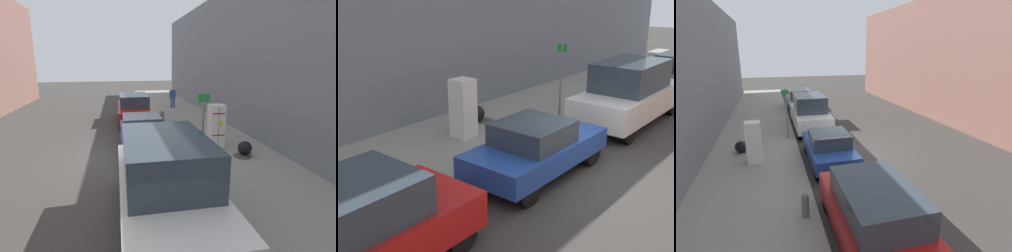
# 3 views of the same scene
# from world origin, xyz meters

# --- Properties ---
(ground_plane) EXTENTS (80.00, 80.00, 0.00)m
(ground_plane) POSITION_xyz_m (0.00, 0.00, 0.00)
(ground_plane) COLOR #383533
(sidewalk_slab) EXTENTS (4.10, 44.00, 0.17)m
(sidewalk_slab) POSITION_xyz_m (-4.42, 0.00, 0.09)
(sidewalk_slab) COLOR gray
(sidewalk_slab) RESTS_ON ground
(building_facade_across) EXTENTS (1.98, 37.40, 8.48)m
(building_facade_across) POSITION_xyz_m (8.60, 0.00, 4.24)
(building_facade_across) COLOR #7F564C
(building_facade_across) RESTS_ON ground
(discarded_refrigerator) EXTENTS (0.62, 0.62, 1.78)m
(discarded_refrigerator) POSITION_xyz_m (-4.34, -0.21, 1.06)
(discarded_refrigerator) COLOR white
(discarded_refrigerator) RESTS_ON sidewalk_slab
(manhole_cover) EXTENTS (0.70, 0.70, 0.02)m
(manhole_cover) POSITION_xyz_m (-4.87, 1.30, 0.18)
(manhole_cover) COLOR #47443F
(manhole_cover) RESTS_ON sidewalk_slab
(street_sign_post) EXTENTS (0.36, 0.07, 2.72)m
(street_sign_post) POSITION_xyz_m (-2.75, 2.72, 1.69)
(street_sign_post) COLOR slate
(street_sign_post) RESTS_ON sidewalk_slab
(fire_hydrant) EXTENTS (0.22, 0.22, 0.76)m
(fire_hydrant) POSITION_xyz_m (-2.77, -4.68, 0.56)
(fire_hydrant) COLOR slate
(fire_hydrant) RESTS_ON sidewalk_slab
(trash_bag) EXTENTS (0.55, 0.55, 0.55)m
(trash_bag) POSITION_xyz_m (-5.04, 1.12, 0.45)
(trash_bag) COLOR black
(trash_bag) RESTS_ON sidewalk_slab
(parked_suv_red) EXTENTS (1.92, 4.88, 1.73)m
(parked_suv_red) POSITION_xyz_m (-1.23, -6.16, 0.88)
(parked_suv_red) COLOR red
(parked_suv_red) RESTS_ON ground
(parked_hatchback_blue) EXTENTS (1.80, 4.06, 1.46)m
(parked_hatchback_blue) POSITION_xyz_m (-1.23, -0.80, 0.75)
(parked_hatchback_blue) COLOR #23479E
(parked_hatchback_blue) RESTS_ON ground
(parked_van_white) EXTENTS (2.04, 5.09, 2.16)m
(parked_van_white) POSITION_xyz_m (-1.23, 4.72, 1.08)
(parked_van_white) COLOR silver
(parked_van_white) RESTS_ON ground
(parked_suv_gray) EXTENTS (1.88, 4.41, 1.75)m
(parked_suv_gray) POSITION_xyz_m (-1.23, 10.23, 0.90)
(parked_suv_gray) COLOR slate
(parked_suv_gray) RESTS_ON ground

